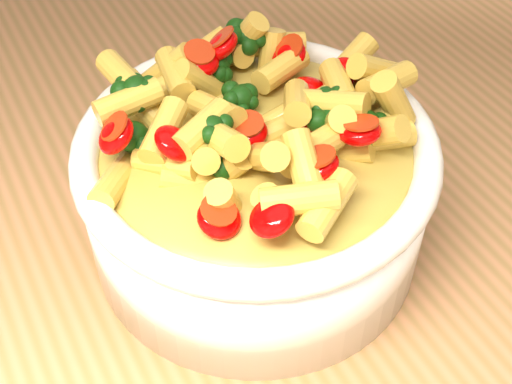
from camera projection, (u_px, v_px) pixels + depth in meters
name	position (u px, v px, depth m)	size (l,w,h in m)	color
table	(328.00, 212.00, 0.66)	(1.20, 0.80, 0.90)	#B5784D
serving_bowl	(256.00, 191.00, 0.47)	(0.23, 0.23, 0.10)	white
pasta_salad	(256.00, 119.00, 0.43)	(0.18, 0.18, 0.04)	#FFC050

